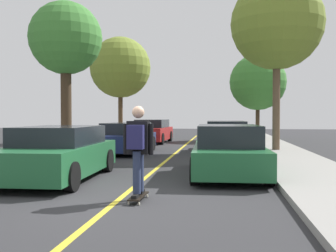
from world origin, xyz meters
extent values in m
plane|color=#2D2D30|center=(0.00, 0.00, 0.00)|extent=(80.00, 80.00, 0.00)
cube|color=gold|center=(0.00, 4.00, 0.00)|extent=(0.12, 39.20, 0.01)
cube|color=#1E5B33|center=(-2.12, 2.00, 0.52)|extent=(2.02, 4.41, 0.69)
cube|color=black|center=(-2.13, 2.17, 1.10)|extent=(1.74, 2.58, 0.46)
cylinder|color=black|center=(-1.19, 0.56, 0.32)|extent=(0.24, 0.65, 0.64)
cylinder|color=black|center=(-1.29, 3.50, 0.32)|extent=(0.24, 0.65, 0.64)
cylinder|color=black|center=(-3.05, 3.45, 0.32)|extent=(0.24, 0.65, 0.64)
cube|color=navy|center=(-2.12, 9.02, 0.50)|extent=(1.90, 4.35, 0.64)
cube|color=black|center=(-2.12, 9.22, 1.05)|extent=(1.67, 2.67, 0.47)
cylinder|color=black|center=(-1.26, 7.55, 0.32)|extent=(0.22, 0.64, 0.64)
cylinder|color=black|center=(-3.01, 7.56, 0.32)|extent=(0.22, 0.64, 0.64)
cylinder|color=black|center=(-1.24, 10.48, 0.32)|extent=(0.22, 0.64, 0.64)
cylinder|color=black|center=(-2.99, 10.50, 0.32)|extent=(0.22, 0.64, 0.64)
cube|color=maroon|center=(-2.12, 15.39, 0.54)|extent=(1.95, 4.26, 0.71)
cube|color=black|center=(-2.12, 15.52, 1.13)|extent=(1.68, 2.64, 0.47)
cylinder|color=black|center=(-1.33, 13.97, 0.32)|extent=(0.24, 0.65, 0.64)
cylinder|color=black|center=(-3.01, 14.03, 0.32)|extent=(0.24, 0.65, 0.64)
cylinder|color=black|center=(-1.23, 16.76, 0.32)|extent=(0.24, 0.65, 0.64)
cylinder|color=black|center=(-2.92, 16.82, 0.32)|extent=(0.24, 0.65, 0.64)
cube|color=#1E5B33|center=(2.12, 3.26, 0.49)|extent=(1.95, 4.42, 0.62)
cube|color=black|center=(2.12, 3.30, 1.08)|extent=(1.67, 2.62, 0.55)
cylinder|color=black|center=(1.23, 4.71, 0.32)|extent=(0.24, 0.65, 0.64)
cylinder|color=black|center=(2.91, 4.77, 0.32)|extent=(0.24, 0.65, 0.64)
cylinder|color=black|center=(1.33, 1.75, 0.32)|extent=(0.24, 0.65, 0.64)
cylinder|color=black|center=(3.02, 1.80, 0.32)|extent=(0.24, 0.65, 0.64)
cube|color=#196066|center=(2.12, 10.15, 0.55)|extent=(1.95, 4.56, 0.74)
cube|color=black|center=(2.13, 10.00, 1.14)|extent=(1.69, 3.09, 0.45)
cylinder|color=black|center=(1.23, 11.67, 0.32)|extent=(0.24, 0.65, 0.64)
cylinder|color=black|center=(2.92, 11.73, 0.32)|extent=(0.24, 0.65, 0.64)
cylinder|color=black|center=(1.33, 8.57, 0.32)|extent=(0.24, 0.65, 0.64)
cylinder|color=black|center=(3.02, 8.63, 0.32)|extent=(0.24, 0.65, 0.64)
cylinder|color=#3D2D1E|center=(-4.27, 7.77, 2.06)|extent=(0.43, 0.43, 3.84)
sphere|color=#3D7F33|center=(-4.27, 7.77, 4.72)|extent=(2.92, 2.92, 2.92)
cylinder|color=#4C3823|center=(-4.27, 16.31, 1.73)|extent=(0.28, 0.28, 3.18)
sphere|color=olive|center=(-4.27, 16.31, 4.58)|extent=(3.75, 3.75, 3.75)
cylinder|color=brown|center=(4.27, 9.95, 2.17)|extent=(0.31, 0.31, 4.06)
sphere|color=olive|center=(4.27, 9.95, 5.53)|extent=(3.92, 3.92, 3.92)
cylinder|color=#3D2D1E|center=(4.27, 18.59, 1.52)|extent=(0.26, 0.26, 2.76)
sphere|color=#3D7F33|center=(4.27, 18.59, 3.77)|extent=(3.63, 3.63, 3.63)
cylinder|color=#B2140F|center=(-3.62, 5.38, 0.42)|extent=(0.20, 0.20, 0.55)
sphere|color=#B2140F|center=(-3.62, 5.38, 0.75)|extent=(0.18, 0.18, 0.18)
cube|color=black|center=(0.39, -0.11, 0.09)|extent=(0.24, 0.85, 0.02)
cylinder|color=beige|center=(0.31, 0.24, 0.03)|extent=(0.03, 0.06, 0.06)
cylinder|color=beige|center=(0.50, 0.23, 0.03)|extent=(0.03, 0.06, 0.06)
cylinder|color=beige|center=(0.29, -0.44, 0.03)|extent=(0.03, 0.06, 0.06)
cylinder|color=beige|center=(0.48, -0.45, 0.03)|extent=(0.03, 0.06, 0.06)
cube|color=#99999E|center=(0.40, 0.23, 0.07)|extent=(0.10, 0.04, 0.02)
cube|color=#99999E|center=(0.38, -0.45, 0.07)|extent=(0.10, 0.04, 0.02)
cube|color=black|center=(0.40, 0.11, 0.13)|extent=(0.11, 0.26, 0.06)
cube|color=black|center=(0.39, -0.33, 0.13)|extent=(0.11, 0.26, 0.06)
cylinder|color=#283351|center=(0.40, 0.02, 0.55)|extent=(0.15, 0.15, 0.78)
cylinder|color=#283351|center=(0.39, -0.23, 0.55)|extent=(0.15, 0.15, 0.78)
cube|color=black|center=(0.39, -0.11, 1.20)|extent=(0.41, 0.23, 0.62)
sphere|color=tan|center=(0.39, -0.11, 1.67)|extent=(0.23, 0.23, 0.23)
cylinder|color=black|center=(0.15, -0.10, 1.17)|extent=(0.09, 0.09, 0.58)
cylinder|color=black|center=(0.64, -0.11, 1.17)|extent=(0.09, 0.09, 0.58)
cube|color=#1E1E4C|center=(0.39, -0.31, 1.22)|extent=(0.31, 0.19, 0.44)
camera|label=1|loc=(1.94, -7.26, 1.61)|focal=41.69mm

